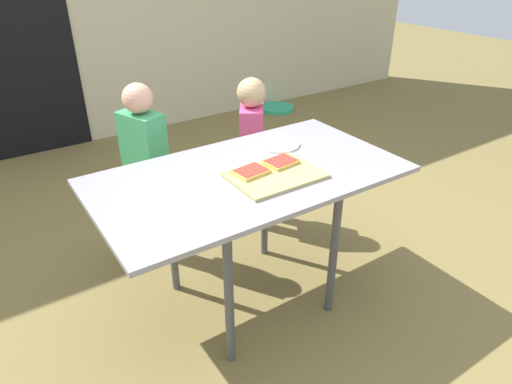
{
  "coord_description": "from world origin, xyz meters",
  "views": [
    {
      "loc": [
        -1.0,
        -1.56,
        1.66
      ],
      "look_at": [
        0.04,
        0.0,
        0.63
      ],
      "focal_mm": 31.92,
      "sensor_mm": 36.0,
      "label": 1
    }
  ],
  "objects_px": {
    "cutting_board": "(275,175)",
    "child_left": "(146,164)",
    "plate_white_right": "(278,144)",
    "garden_hose_coil": "(276,108)",
    "pizza_slice_far_left": "(251,172)",
    "pizza_slice_far_right": "(281,162)",
    "child_right": "(252,142)",
    "dining_table": "(249,186)"
  },
  "relations": [
    {
      "from": "cutting_board",
      "to": "garden_hose_coil",
      "type": "relative_size",
      "value": 1.02
    },
    {
      "from": "dining_table",
      "to": "child_left",
      "type": "xyz_separation_m",
      "value": [
        -0.25,
        0.66,
        -0.08
      ]
    },
    {
      "from": "pizza_slice_far_left",
      "to": "child_right",
      "type": "height_order",
      "value": "child_right"
    },
    {
      "from": "plate_white_right",
      "to": "dining_table",
      "type": "bearing_deg",
      "value": -147.69
    },
    {
      "from": "plate_white_right",
      "to": "cutting_board",
      "type": "bearing_deg",
      "value": -127.95
    },
    {
      "from": "cutting_board",
      "to": "plate_white_right",
      "type": "height_order",
      "value": "cutting_board"
    },
    {
      "from": "plate_white_right",
      "to": "child_right",
      "type": "height_order",
      "value": "child_right"
    },
    {
      "from": "cutting_board",
      "to": "dining_table",
      "type": "bearing_deg",
      "value": 127.86
    },
    {
      "from": "dining_table",
      "to": "pizza_slice_far_right",
      "type": "distance_m",
      "value": 0.19
    },
    {
      "from": "pizza_slice_far_right",
      "to": "dining_table",
      "type": "bearing_deg",
      "value": 170.15
    },
    {
      "from": "cutting_board",
      "to": "pizza_slice_far_right",
      "type": "xyz_separation_m",
      "value": [
        0.08,
        0.07,
        0.02
      ]
    },
    {
      "from": "pizza_slice_far_left",
      "to": "cutting_board",
      "type": "bearing_deg",
      "value": -35.4
    },
    {
      "from": "pizza_slice_far_right",
      "to": "plate_white_right",
      "type": "distance_m",
      "value": 0.26
    },
    {
      "from": "pizza_slice_far_right",
      "to": "child_right",
      "type": "distance_m",
      "value": 0.77
    },
    {
      "from": "dining_table",
      "to": "child_left",
      "type": "height_order",
      "value": "child_left"
    },
    {
      "from": "pizza_slice_far_right",
      "to": "pizza_slice_far_left",
      "type": "height_order",
      "value": "same"
    },
    {
      "from": "dining_table",
      "to": "plate_white_right",
      "type": "xyz_separation_m",
      "value": [
        0.3,
        0.19,
        0.07
      ]
    },
    {
      "from": "cutting_board",
      "to": "pizza_slice_far_right",
      "type": "height_order",
      "value": "pizza_slice_far_right"
    },
    {
      "from": "pizza_slice_far_right",
      "to": "plate_white_right",
      "type": "height_order",
      "value": "pizza_slice_far_right"
    },
    {
      "from": "pizza_slice_far_left",
      "to": "garden_hose_coil",
      "type": "distance_m",
      "value": 3.21
    },
    {
      "from": "pizza_slice_far_right",
      "to": "garden_hose_coil",
      "type": "distance_m",
      "value": 3.11
    },
    {
      "from": "child_left",
      "to": "dining_table",
      "type": "bearing_deg",
      "value": -69.46
    },
    {
      "from": "child_left",
      "to": "garden_hose_coil",
      "type": "height_order",
      "value": "child_left"
    },
    {
      "from": "dining_table",
      "to": "cutting_board",
      "type": "bearing_deg",
      "value": -52.14
    },
    {
      "from": "pizza_slice_far_left",
      "to": "child_left",
      "type": "relative_size",
      "value": 0.15
    },
    {
      "from": "dining_table",
      "to": "child_left",
      "type": "bearing_deg",
      "value": 110.54
    },
    {
      "from": "child_right",
      "to": "plate_white_right",
      "type": "bearing_deg",
      "value": -107.31
    },
    {
      "from": "cutting_board",
      "to": "child_right",
      "type": "relative_size",
      "value": 0.42
    },
    {
      "from": "cutting_board",
      "to": "pizza_slice_far_left",
      "type": "height_order",
      "value": "pizza_slice_far_left"
    },
    {
      "from": "plate_white_right",
      "to": "child_left",
      "type": "bearing_deg",
      "value": 138.85
    },
    {
      "from": "plate_white_right",
      "to": "pizza_slice_far_left",
      "type": "bearing_deg",
      "value": -144.3
    },
    {
      "from": "cutting_board",
      "to": "child_left",
      "type": "height_order",
      "value": "child_left"
    },
    {
      "from": "plate_white_right",
      "to": "child_right",
      "type": "distance_m",
      "value": 0.53
    },
    {
      "from": "cutting_board",
      "to": "child_left",
      "type": "bearing_deg",
      "value": 113.06
    },
    {
      "from": "cutting_board",
      "to": "pizza_slice_far_right",
      "type": "relative_size",
      "value": 2.52
    },
    {
      "from": "pizza_slice_far_left",
      "to": "garden_hose_coil",
      "type": "relative_size",
      "value": 0.4
    },
    {
      "from": "pizza_slice_far_right",
      "to": "child_left",
      "type": "relative_size",
      "value": 0.15
    },
    {
      "from": "cutting_board",
      "to": "plate_white_right",
      "type": "distance_m",
      "value": 0.36
    },
    {
      "from": "pizza_slice_far_right",
      "to": "plate_white_right",
      "type": "relative_size",
      "value": 0.71
    },
    {
      "from": "pizza_slice_far_right",
      "to": "child_left",
      "type": "xyz_separation_m",
      "value": [
        -0.41,
        0.69,
        -0.18
      ]
    },
    {
      "from": "cutting_board",
      "to": "plate_white_right",
      "type": "relative_size",
      "value": 1.78
    },
    {
      "from": "dining_table",
      "to": "garden_hose_coil",
      "type": "height_order",
      "value": "dining_table"
    }
  ]
}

